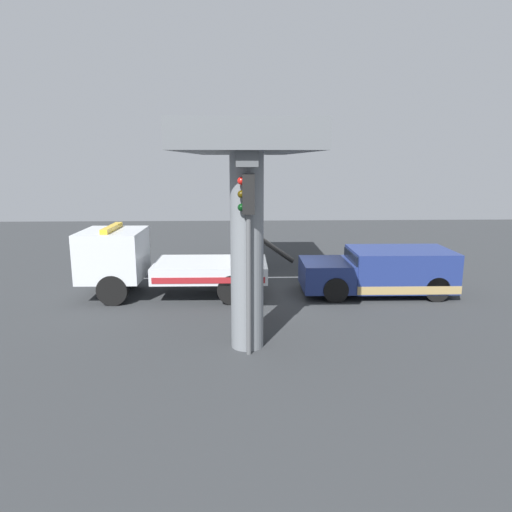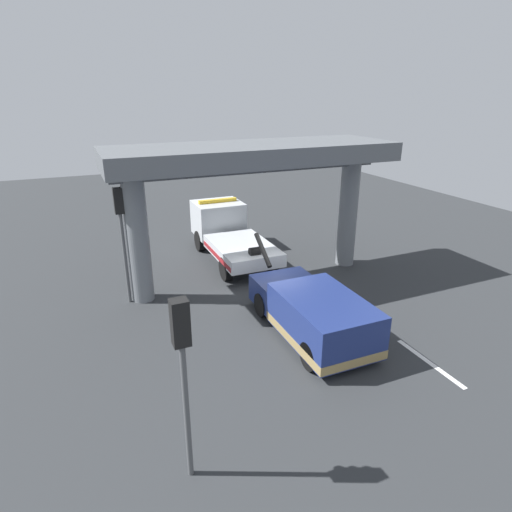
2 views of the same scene
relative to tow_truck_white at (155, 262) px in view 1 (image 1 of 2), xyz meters
The scene contains 8 objects.
ground_plane 4.81m from the tow_truck_white, behind, with size 60.00×40.00×0.10m, color #2D3033.
lane_stripe_west 10.97m from the tow_truck_white, 167.50° to the right, with size 2.60×0.16×0.01m, color silver.
lane_stripe_mid 5.35m from the tow_truck_white, 153.08° to the right, with size 2.60×0.16×0.01m, color silver.
lane_stripe_east 2.97m from the tow_truck_white, 60.20° to the right, with size 2.60×0.16×0.01m, color silver.
tow_truck_white is the anchor object (origin of this frame).
towed_van_green 7.98m from the tow_truck_white, behind, with size 5.21×2.25×1.58m.
overpass_structure 4.68m from the tow_truck_white, behind, with size 3.60×11.10×5.56m.
traffic_light_far 6.28m from the tow_truck_white, 121.65° to the left, with size 0.39×0.32×4.33m.
Camera 1 is at (1.68, 15.63, 4.66)m, focal length 32.45 mm.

